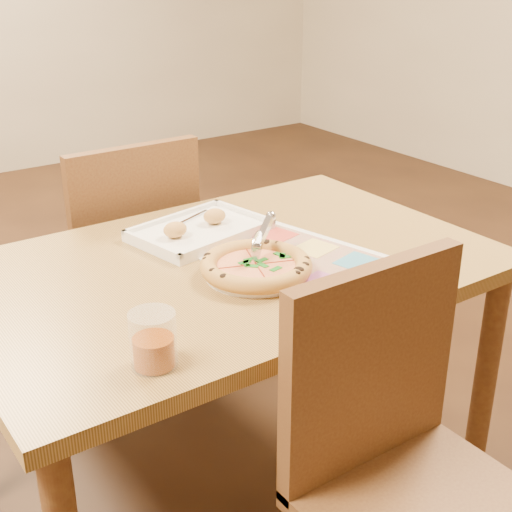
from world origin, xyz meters
TOP-DOWN VIEW (x-y plane):
  - dining_table at (0.00, 0.00)m, footprint 1.30×0.85m
  - chair_near at (0.00, -0.60)m, footprint 0.42×0.42m
  - chair_far at (-0.00, 0.60)m, footprint 0.42×0.42m
  - plate at (0.01, -0.11)m, footprint 0.25×0.25m
  - pizza at (0.01, -0.11)m, footprint 0.26×0.26m
  - pizza_cutter at (0.05, -0.07)m, footprint 0.12×0.09m
  - appetizer_tray at (0.03, 0.19)m, footprint 0.38×0.30m
  - glass_tumbler at (-0.37, -0.32)m, footprint 0.09×0.09m
  - menu at (0.15, -0.08)m, footprint 0.43×0.52m

SIDE VIEW (x-z plane):
  - chair_near at x=0.00m, z-range 0.33..0.80m
  - chair_far at x=0.00m, z-range 0.33..0.80m
  - dining_table at x=0.00m, z-range 0.27..0.99m
  - menu at x=0.15m, z-range 0.72..0.72m
  - plate at x=0.01m, z-range 0.72..0.73m
  - appetizer_tray at x=0.03m, z-range 0.70..0.77m
  - pizza at x=0.01m, z-range 0.73..0.77m
  - glass_tumbler at x=-0.37m, z-range 0.71..0.82m
  - pizza_cutter at x=0.05m, z-range 0.76..0.84m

